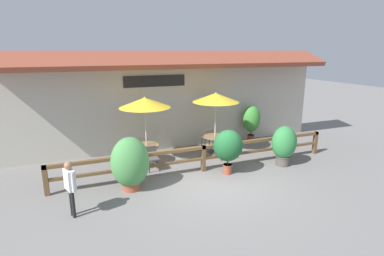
{
  "coord_description": "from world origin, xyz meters",
  "views": [
    {
      "loc": [
        -4.11,
        -8.2,
        4.23
      ],
      "look_at": [
        -0.21,
        1.63,
        1.49
      ],
      "focal_mm": 28.0,
      "sensor_mm": 36.0,
      "label": 1
    }
  ],
  "objects": [
    {
      "name": "potted_plant_corner_fern",
      "position": [
        0.7,
        0.51,
        1.01
      ],
      "size": [
        1.05,
        0.94,
        1.59
      ],
      "color": "#9E4C33",
      "rests_on": "ground"
    },
    {
      "name": "building_facade",
      "position": [
        -0.0,
        4.1,
        2.17
      ],
      "size": [
        14.28,
        1.49,
        4.23
      ],
      "color": "#BCB7A8",
      "rests_on": "ground"
    },
    {
      "name": "dining_table_near",
      "position": [
        -1.7,
        2.58,
        0.59
      ],
      "size": [
        0.97,
        0.97,
        0.74
      ],
      "color": "olive",
      "rests_on": "ground"
    },
    {
      "name": "patio_umbrella_middle",
      "position": [
        1.26,
        2.7,
        2.37
      ],
      "size": [
        1.91,
        1.91,
        2.6
      ],
      "color": "#B7B2A8",
      "rests_on": "ground"
    },
    {
      "name": "potted_plant_broad_leaf",
      "position": [
        -2.7,
        0.51,
        0.88
      ],
      "size": [
        1.18,
        1.06,
        1.71
      ],
      "color": "#9E4C33",
      "rests_on": "ground"
    },
    {
      "name": "dining_table_middle",
      "position": [
        1.26,
        2.7,
        0.59
      ],
      "size": [
        0.97,
        0.97,
        0.74
      ],
      "color": "olive",
      "rests_on": "ground"
    },
    {
      "name": "chair_middle_streetside",
      "position": [
        1.29,
        1.96,
        0.49
      ],
      "size": [
        0.45,
        0.45,
        0.87
      ],
      "rotation": [
        0.0,
        0.0,
        -0.09
      ],
      "color": "#514C47",
      "rests_on": "ground"
    },
    {
      "name": "patio_railing",
      "position": [
        0.0,
        1.05,
        0.7
      ],
      "size": [
        10.4,
        0.14,
        0.95
      ],
      "color": "brown",
      "rests_on": "ground"
    },
    {
      "name": "chair_middle_wallside",
      "position": [
        1.28,
        3.44,
        0.49
      ],
      "size": [
        0.43,
        0.43,
        0.87
      ],
      "rotation": [
        0.0,
        0.0,
        3.13
      ],
      "color": "#514C47",
      "rests_on": "ground"
    },
    {
      "name": "potted_plant_entrance_palm",
      "position": [
        3.04,
        0.46,
        0.83
      ],
      "size": [
        0.95,
        0.85,
        1.53
      ],
      "color": "#564C47",
      "rests_on": "ground"
    },
    {
      "name": "chair_near_wallside",
      "position": [
        -1.65,
        3.33,
        0.49
      ],
      "size": [
        0.49,
        0.49,
        0.87
      ],
      "rotation": [
        0.0,
        0.0,
        2.96
      ],
      "color": "#514C47",
      "rests_on": "ground"
    },
    {
      "name": "potted_plant_tall_tropical",
      "position": [
        3.58,
        3.55,
        1.07
      ],
      "size": [
        0.83,
        0.75,
        1.73
      ],
      "color": "brown",
      "rests_on": "ground"
    },
    {
      "name": "patio_umbrella_near",
      "position": [
        -1.7,
        2.58,
        2.37
      ],
      "size": [
        1.91,
        1.91,
        2.6
      ],
      "color": "#B7B2A8",
      "rests_on": "ground"
    },
    {
      "name": "ground_plane",
      "position": [
        0.0,
        0.0,
        0.0
      ],
      "size": [
        60.0,
        60.0,
        0.0
      ],
      "primitive_type": "plane",
      "color": "slate"
    },
    {
      "name": "pedestrian",
      "position": [
        -4.41,
        -0.5,
        0.98
      ],
      "size": [
        0.31,
        0.52,
        1.53
      ],
      "rotation": [
        0.0,
        0.0,
        -1.25
      ],
      "color": "black",
      "rests_on": "ground"
    },
    {
      "name": "chair_near_streetside",
      "position": [
        -1.68,
        1.83,
        0.49
      ],
      "size": [
        0.43,
        0.43,
        0.87
      ],
      "rotation": [
        0.0,
        0.0,
        0.03
      ],
      "color": "#514C47",
      "rests_on": "ground"
    }
  ]
}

